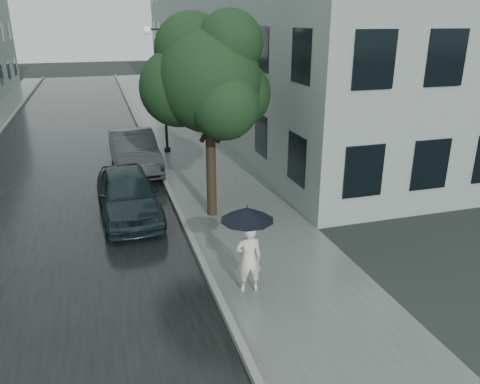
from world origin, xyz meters
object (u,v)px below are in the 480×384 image
object	(u,v)px
street_tree	(208,79)
car_near	(128,193)
car_far	(134,151)
pedestrian	(249,258)
lamp_post	(160,83)

from	to	relation	value
street_tree	car_near	distance (m)	4.12
car_far	pedestrian	bearing A→B (deg)	-83.26
pedestrian	street_tree	xyz separation A→B (m)	(0.25, 4.48, 3.24)
pedestrian	car_far	size ratio (longest dim) A/B	0.34
pedestrian	lamp_post	bearing A→B (deg)	-83.96
car_near	car_far	bearing A→B (deg)	80.36
pedestrian	car_near	size ratio (longest dim) A/B	0.37
street_tree	car_near	world-z (taller)	street_tree
street_tree	car_far	bearing A→B (deg)	109.79
street_tree	lamp_post	xyz separation A→B (m)	(-0.38, 7.39, -1.01)
pedestrian	car_far	world-z (taller)	pedestrian
car_far	car_near	bearing A→B (deg)	-99.90
pedestrian	street_tree	size ratio (longest dim) A/B	0.27
lamp_post	pedestrian	bearing A→B (deg)	-78.01
lamp_post	car_far	distance (m)	3.54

